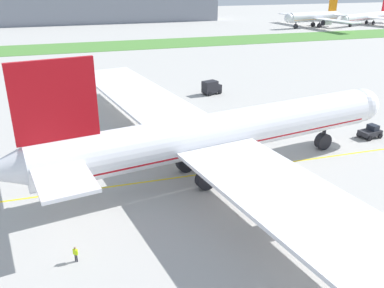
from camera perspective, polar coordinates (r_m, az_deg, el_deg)
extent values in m
plane|color=#ADAAA5|center=(57.70, 9.92, -4.78)|extent=(600.00, 600.00, 0.00)
cube|color=yellow|center=(60.81, 8.31, -3.18)|extent=(280.00, 0.36, 0.01)
cube|color=#4C8438|center=(167.58, -8.61, 13.36)|extent=(320.00, 24.00, 0.10)
cylinder|color=white|center=(56.01, 4.09, 1.68)|extent=(50.34, 14.66, 5.57)
cube|color=#B20C14|center=(56.37, 4.07, 0.75)|extent=(48.28, 13.86, 0.67)
sphere|color=white|center=(72.89, 22.36, 4.99)|extent=(5.29, 5.29, 5.29)
cone|color=white|center=(48.58, -24.99, -3.37)|extent=(6.89, 5.77, 4.73)
cube|color=#B20C14|center=(46.72, -18.44, 5.65)|extent=(8.98, 2.20, 8.91)
cube|color=white|center=(53.86, -19.70, 0.43)|extent=(7.06, 9.77, 0.39)
cube|color=white|center=(43.71, -17.40, -4.45)|extent=(7.06, 9.77, 0.39)
cube|color=white|center=(77.03, -7.44, 6.86)|extent=(19.12, 46.41, 0.45)
cube|color=white|center=(37.68, 21.43, -12.40)|extent=(19.12, 46.41, 0.45)
cylinder|color=#B7BABF|center=(69.04, -3.24, 3.69)|extent=(5.76, 3.98, 3.06)
cylinder|color=black|center=(70.10, -1.26, 4.02)|extent=(1.04, 3.24, 3.21)
cylinder|color=#B7BABF|center=(45.41, 12.97, -7.49)|extent=(5.76, 3.98, 3.06)
cylinder|color=black|center=(47.01, 15.47, -6.66)|extent=(1.04, 3.24, 3.21)
cylinder|color=black|center=(68.71, 17.73, 1.20)|extent=(0.58, 0.58, 2.16)
cylinder|color=black|center=(69.09, 17.63, 0.37)|extent=(2.82, 1.65, 2.64)
cylinder|color=black|center=(58.05, -0.90, -1.62)|extent=(0.58, 0.58, 2.16)
cylinder|color=black|center=(58.50, -0.89, -2.58)|extent=(2.82, 1.65, 2.64)
cylinder|color=black|center=(53.38, 1.92, -3.90)|extent=(0.58, 0.58, 2.16)
cylinder|color=black|center=(53.87, 1.90, -4.93)|extent=(2.82, 1.65, 2.64)
cube|color=black|center=(72.09, 22.00, 5.44)|extent=(2.68, 4.46, 1.00)
sphere|color=black|center=(51.77, -15.90, -0.37)|extent=(0.39, 0.39, 0.39)
sphere|color=black|center=(52.63, -11.42, 0.45)|extent=(0.39, 0.39, 0.39)
sphere|color=black|center=(53.81, -7.11, 1.23)|extent=(0.39, 0.39, 0.39)
sphere|color=black|center=(55.30, -3.01, 1.98)|extent=(0.39, 0.39, 0.39)
sphere|color=black|center=(57.06, 0.87, 2.67)|extent=(0.39, 0.39, 0.39)
sphere|color=black|center=(59.07, 4.50, 3.31)|extent=(0.39, 0.39, 0.39)
sphere|color=black|center=(61.31, 7.88, 3.89)|extent=(0.39, 0.39, 0.39)
sphere|color=black|center=(63.75, 11.01, 4.41)|extent=(0.39, 0.39, 0.39)
sphere|color=black|center=(66.37, 13.92, 4.89)|extent=(0.39, 0.39, 0.39)
sphere|color=black|center=(69.16, 16.59, 5.31)|extent=(0.39, 0.39, 0.39)
cube|color=#26262B|center=(76.90, 23.34, 1.44)|extent=(4.00, 2.89, 0.86)
cube|color=black|center=(77.03, 23.71, 2.12)|extent=(1.61, 1.93, 0.90)
cylinder|color=black|center=(74.99, 21.97, 0.92)|extent=(1.79, 0.45, 0.12)
cylinder|color=black|center=(75.44, 23.31, 0.71)|extent=(0.95, 0.51, 0.90)
cylinder|color=black|center=(76.76, 22.05, 1.27)|extent=(0.95, 0.51, 0.90)
cylinder|color=black|center=(77.36, 24.53, 1.03)|extent=(0.95, 0.51, 0.90)
cylinder|color=black|center=(78.65, 23.28, 1.57)|extent=(0.95, 0.51, 0.90)
cylinder|color=black|center=(59.62, -1.42, -3.02)|extent=(0.13, 0.13, 0.88)
cylinder|color=#BFE519|center=(59.32, -1.28, -2.39)|extent=(0.10, 0.10, 0.56)
cylinder|color=black|center=(59.62, -1.62, -3.02)|extent=(0.13, 0.13, 0.88)
cylinder|color=#BFE519|center=(59.31, -1.77, -2.40)|extent=(0.10, 0.10, 0.56)
cube|color=#BFE519|center=(59.30, -1.53, -2.37)|extent=(0.51, 0.36, 0.62)
sphere|color=#8C6647|center=(59.11, -1.53, -1.98)|extent=(0.24, 0.24, 0.24)
cylinder|color=black|center=(43.29, -15.60, -14.93)|extent=(0.12, 0.12, 0.84)
cylinder|color=#BFE519|center=(42.80, -15.55, -14.26)|extent=(0.10, 0.10, 0.54)
cylinder|color=black|center=(43.41, -15.80, -14.84)|extent=(0.12, 0.12, 0.84)
cylinder|color=#BFE519|center=(43.09, -16.05, -14.04)|extent=(0.10, 0.10, 0.54)
cube|color=#BFE519|center=(42.93, -15.80, -14.12)|extent=(0.49, 0.48, 0.60)
sphere|color=#8C6647|center=(42.68, -15.86, -13.66)|extent=(0.23, 0.23, 0.23)
cube|color=white|center=(104.14, -20.65, 7.45)|extent=(4.70, 3.39, 2.21)
cube|color=white|center=(103.49, -22.07, 7.07)|extent=(2.23, 2.42, 1.90)
cube|color=#263347|center=(103.22, -22.51, 7.18)|extent=(0.66, 1.65, 0.84)
cylinder|color=black|center=(102.76, -21.83, 6.45)|extent=(0.95, 0.59, 0.90)
cylinder|color=black|center=(104.69, -22.15, 6.68)|extent=(0.95, 0.59, 0.90)
cylinder|color=black|center=(103.73, -19.84, 6.87)|extent=(0.95, 0.59, 0.90)
cylinder|color=black|center=(105.65, -20.19, 7.09)|extent=(0.95, 0.59, 0.90)
cube|color=black|center=(96.28, 2.49, 7.88)|extent=(3.81, 3.16, 2.70)
cube|color=black|center=(97.65, 3.48, 7.76)|extent=(1.88, 2.46, 1.66)
cube|color=#263347|center=(97.92, 3.76, 8.00)|extent=(0.66, 1.84, 0.73)
cylinder|color=black|center=(98.73, 3.06, 7.43)|extent=(0.95, 0.56, 0.90)
cylinder|color=black|center=(97.01, 3.88, 7.14)|extent=(0.95, 0.56, 0.90)
cylinder|color=black|center=(97.03, 1.68, 7.19)|extent=(0.95, 0.56, 0.90)
cylinder|color=black|center=(95.29, 2.50, 6.89)|extent=(0.95, 0.56, 0.90)
cylinder|color=white|center=(229.08, 16.43, 16.50)|extent=(28.76, 8.61, 4.76)
cube|color=orange|center=(229.16, 16.41, 16.29)|extent=(27.58, 8.08, 0.57)
sphere|color=white|center=(219.37, 13.21, 16.57)|extent=(4.52, 4.52, 4.52)
cone|color=white|center=(239.95, 19.54, 16.46)|extent=(5.74, 4.73, 4.05)
cube|color=orange|center=(236.51, 18.91, 17.90)|extent=(5.12, 1.17, 7.62)
cube|color=white|center=(233.84, 19.66, 16.41)|extent=(4.14, 7.97, 0.33)
cube|color=white|center=(240.79, 18.06, 16.75)|extent=(4.14, 7.97, 0.33)
cube|color=white|center=(218.87, 19.34, 15.76)|extent=(9.69, 26.15, 0.38)
cube|color=white|center=(241.68, 14.29, 16.84)|extent=(9.69, 26.15, 0.38)
cylinder|color=#B7BABF|center=(222.63, 18.09, 15.63)|extent=(4.84, 3.21, 2.62)
cylinder|color=black|center=(221.13, 17.64, 15.64)|extent=(0.77, 2.78, 2.75)
cylinder|color=#B7BABF|center=(236.82, 14.97, 16.32)|extent=(4.84, 3.21, 2.62)
cylinder|color=black|center=(235.41, 14.52, 16.33)|extent=(0.77, 2.78, 2.75)
cylinder|color=black|center=(222.59, 14.14, 15.71)|extent=(0.50, 0.50, 1.84)
cylinder|color=black|center=(222.69, 14.11, 15.47)|extent=(2.38, 1.32, 2.26)
cylinder|color=black|center=(229.01, 17.20, 15.58)|extent=(0.50, 0.50, 1.84)
cylinder|color=black|center=(229.11, 17.17, 15.35)|extent=(2.38, 1.32, 2.26)
cylinder|color=black|center=(232.76, 16.37, 15.76)|extent=(0.50, 0.50, 1.84)
cylinder|color=black|center=(232.86, 16.35, 15.54)|extent=(2.38, 1.32, 2.26)
cylinder|color=white|center=(251.31, 23.08, 15.90)|extent=(39.69, 18.25, 3.89)
cube|color=#B20C14|center=(251.37, 23.06, 15.75)|extent=(38.04, 17.37, 0.47)
sphere|color=white|center=(232.97, 20.29, 15.89)|extent=(3.70, 3.70, 3.70)
cube|color=white|center=(268.83, 24.40, 16.16)|extent=(6.43, 7.42, 0.27)
cube|color=white|center=(263.81, 19.38, 16.53)|extent=(21.58, 37.68, 0.31)
cylinder|color=#B7BABF|center=(258.39, 20.75, 15.99)|extent=(4.22, 3.32, 2.14)
cylinder|color=black|center=(256.84, 20.52, 15.99)|extent=(1.10, 2.21, 2.25)
cylinder|color=black|center=(238.27, 21.02, 15.25)|extent=(0.41, 0.41, 1.51)
cylinder|color=black|center=(238.35, 20.99, 15.08)|extent=(2.02, 1.44, 1.85)
cylinder|color=black|center=(253.40, 23.78, 15.21)|extent=(0.41, 0.41, 1.51)
cylinder|color=black|center=(253.47, 23.76, 15.05)|extent=(2.02, 1.44, 1.85)
cylinder|color=black|center=(255.41, 22.97, 15.38)|extent=(0.41, 0.41, 1.51)
cylinder|color=black|center=(255.48, 22.95, 15.21)|extent=(2.02, 1.44, 1.85)
cube|color=gray|center=(249.12, -11.89, 18.17)|extent=(127.33, 20.00, 18.00)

